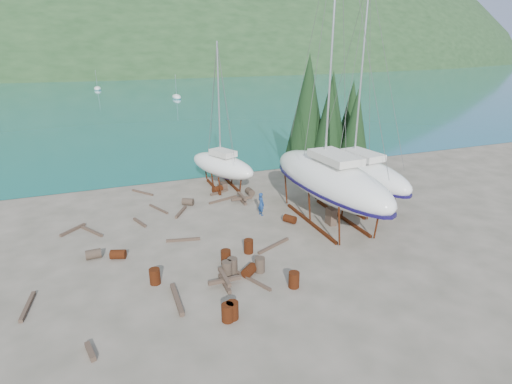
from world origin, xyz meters
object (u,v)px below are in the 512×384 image
object	(u,v)px
small_sailboat_shore	(222,165)
large_sailboat_near	(329,179)
worker	(261,204)
large_sailboat_far	(357,172)

from	to	relation	value
small_sailboat_shore	large_sailboat_near	bearing A→B (deg)	-87.96
large_sailboat_near	small_sailboat_shore	distance (m)	11.30
worker	small_sailboat_shore	bearing A→B (deg)	-6.42
large_sailboat_near	large_sailboat_far	xyz separation A→B (m)	(3.87, 2.08, -0.51)
large_sailboat_near	small_sailboat_shore	bearing A→B (deg)	112.25
small_sailboat_shore	worker	world-z (taller)	small_sailboat_shore
large_sailboat_near	worker	world-z (taller)	large_sailboat_near
large_sailboat_far	worker	xyz separation A→B (m)	(-7.90, 0.71, -1.88)
large_sailboat_near	large_sailboat_far	world-z (taller)	large_sailboat_near
small_sailboat_shore	worker	size ratio (longest dim) A/B	7.00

